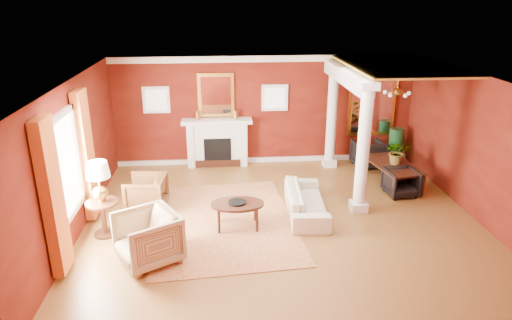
{
  "coord_description": "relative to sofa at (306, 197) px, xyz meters",
  "views": [
    {
      "loc": [
        -1.24,
        -8.34,
        4.44
      ],
      "look_at": [
        -0.5,
        0.52,
        1.15
      ],
      "focal_mm": 32.0,
      "sensor_mm": 36.0,
      "label": 1
    }
  ],
  "objects": [
    {
      "name": "ground",
      "position": [
        -0.55,
        -0.26,
        -0.38
      ],
      "size": [
        8.0,
        8.0,
        0.0
      ],
      "primitive_type": "plane",
      "color": "brown",
      "rests_on": "ground"
    },
    {
      "name": "header_beam",
      "position": [
        1.15,
        1.64,
        2.24
      ],
      "size": [
        0.3,
        3.2,
        0.32
      ],
      "primitive_type": "cube",
      "color": "white",
      "rests_on": "column_front"
    },
    {
      "name": "dining_table",
      "position": [
        2.37,
        1.3,
        0.07
      ],
      "size": [
        0.83,
        1.7,
        0.91
      ],
      "primitive_type": "imported",
      "rotation": [
        0.0,
        0.0,
        1.74
      ],
      "color": "black",
      "rests_on": "ground"
    },
    {
      "name": "room_shell",
      "position": [
        -0.55,
        -0.26,
        1.63
      ],
      "size": [
        8.04,
        7.04,
        2.92
      ],
      "color": "maroon",
      "rests_on": "ground"
    },
    {
      "name": "green_urn",
      "position": [
        2.95,
        2.74,
        0.01
      ],
      "size": [
        0.42,
        0.42,
        1.02
      ],
      "color": "#154220",
      "rests_on": "ground"
    },
    {
      "name": "flank_window_right",
      "position": [
        -0.3,
        3.21,
        1.42
      ],
      "size": [
        0.7,
        0.07,
        0.7
      ],
      "color": "white",
      "rests_on": "room_shell"
    },
    {
      "name": "coffee_book",
      "position": [
        -1.53,
        -0.41,
        0.25
      ],
      "size": [
        0.16,
        0.03,
        0.21
      ],
      "primitive_type": "imported",
      "rotation": [
        0.0,
        0.0,
        0.12
      ],
      "color": "black",
      "rests_on": "coffee_table"
    },
    {
      "name": "left_window",
      "position": [
        -4.44,
        -0.86,
        1.04
      ],
      "size": [
        0.21,
        2.55,
        2.6
      ],
      "color": "white",
      "rests_on": "room_shell"
    },
    {
      "name": "dining_chair_near",
      "position": [
        2.35,
        0.74,
        -0.04
      ],
      "size": [
        0.74,
        0.7,
        0.69
      ],
      "primitive_type": "imported",
      "rotation": [
        0.0,
        0.0,
        0.12
      ],
      "color": "black",
      "rests_on": "ground"
    },
    {
      "name": "crown_trim",
      "position": [
        -0.55,
        3.2,
        2.44
      ],
      "size": [
        8.0,
        0.08,
        0.16
      ],
      "primitive_type": "cube",
      "color": "white",
      "rests_on": "room_shell"
    },
    {
      "name": "dining_chair_far",
      "position": [
        2.17,
        2.61,
        0.0
      ],
      "size": [
        0.84,
        0.8,
        0.78
      ],
      "primitive_type": "imported",
      "rotation": [
        0.0,
        0.0,
        3.27
      ],
      "color": "black",
      "rests_on": "ground"
    },
    {
      "name": "overmantel_mirror",
      "position": [
        -1.85,
        3.2,
        1.52
      ],
      "size": [
        0.95,
        0.07,
        1.15
      ],
      "color": "#EBB945",
      "rests_on": "fireplace"
    },
    {
      "name": "column_back",
      "position": [
        1.15,
        2.74,
        1.04
      ],
      "size": [
        0.36,
        0.36,
        2.8
      ],
      "color": "white",
      "rests_on": "ground"
    },
    {
      "name": "sofa",
      "position": [
        0.0,
        0.0,
        0.0
      ],
      "size": [
        0.7,
        2.0,
        0.77
      ],
      "primitive_type": "imported",
      "rotation": [
        0.0,
        0.0,
        1.51
      ],
      "color": "beige",
      "rests_on": "ground"
    },
    {
      "name": "armchair_stripe",
      "position": [
        -3.07,
        -1.57,
        0.11
      ],
      "size": [
        1.27,
        1.29,
        0.99
      ],
      "primitive_type": "imported",
      "rotation": [
        0.0,
        0.0,
        -1.05
      ],
      "color": "tan",
      "rests_on": "ground"
    },
    {
      "name": "coffee_table",
      "position": [
        -1.47,
        -0.48,
        0.1
      ],
      "size": [
        1.06,
        1.06,
        0.53
      ],
      "rotation": [
        0.0,
        0.0,
        -0.03
      ],
      "color": "black",
      "rests_on": "ground"
    },
    {
      "name": "dining_mirror",
      "position": [
        2.35,
        3.2,
        1.17
      ],
      "size": [
        1.3,
        0.07,
        1.7
      ],
      "color": "#EBB945",
      "rests_on": "room_shell"
    },
    {
      "name": "column_front",
      "position": [
        1.15,
        0.04,
        1.04
      ],
      "size": [
        0.36,
        0.36,
        2.8
      ],
      "color": "white",
      "rests_on": "ground"
    },
    {
      "name": "chandelier",
      "position": [
        2.35,
        1.54,
        1.86
      ],
      "size": [
        0.6,
        0.62,
        0.75
      ],
      "color": "#BF913C",
      "rests_on": "room_shell"
    },
    {
      "name": "side_table",
      "position": [
        -4.05,
        -0.56,
        0.63
      ],
      "size": [
        0.6,
        0.6,
        1.51
      ],
      "rotation": [
        0.0,
        0.0,
        0.39
      ],
      "color": "black",
      "rests_on": "ground"
    },
    {
      "name": "armchair_leopard",
      "position": [
        -3.4,
        0.51,
        0.03
      ],
      "size": [
        0.83,
        0.87,
        0.83
      ],
      "primitive_type": "imported",
      "rotation": [
        0.0,
        0.0,
        -1.67
      ],
      "color": "black",
      "rests_on": "ground"
    },
    {
      "name": "rug",
      "position": [
        -1.77,
        -0.24,
        -0.38
      ],
      "size": [
        3.16,
        4.03,
        0.02
      ],
      "primitive_type": "cube",
      "rotation": [
        0.0,
        0.0,
        0.08
      ],
      "color": "maroon",
      "rests_on": "ground"
    },
    {
      "name": "base_trim",
      "position": [
        -0.55,
        3.2,
        -0.32
      ],
      "size": [
        8.0,
        0.08,
        0.12
      ],
      "primitive_type": "cube",
      "color": "white",
      "rests_on": "ground"
    },
    {
      "name": "amber_ceiling",
      "position": [
        2.3,
        1.49,
        2.49
      ],
      "size": [
        2.3,
        3.4,
        0.04
      ],
      "primitive_type": "cube",
      "color": "gold",
      "rests_on": "room_shell"
    },
    {
      "name": "flank_window_left",
      "position": [
        -3.4,
        3.21,
        1.42
      ],
      "size": [
        0.7,
        0.07,
        0.7
      ],
      "color": "white",
      "rests_on": "room_shell"
    },
    {
      "name": "fireplace",
      "position": [
        -1.85,
        3.06,
        0.26
      ],
      "size": [
        1.85,
        0.42,
        1.29
      ],
      "color": "white",
      "rests_on": "ground"
    },
    {
      "name": "potted_plant",
      "position": [
        2.42,
        1.29,
        0.75
      ],
      "size": [
        0.63,
        0.67,
        0.46
      ],
      "primitive_type": "imported",
      "rotation": [
        0.0,
        0.0,
        -0.17
      ],
      "color": "#26591E",
      "rests_on": "dining_table"
    }
  ]
}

